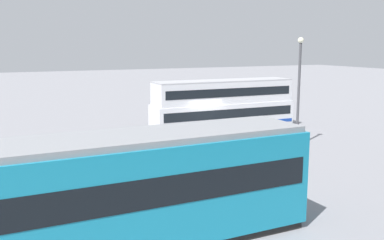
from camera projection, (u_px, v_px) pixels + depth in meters
name	position (u px, v px, depth m)	size (l,w,h in m)	color
ground_plane	(205.00, 135.00, 30.55)	(160.00, 160.00, 0.00)	gray
double_decker_bus	(223.00, 105.00, 32.02)	(10.85, 2.62, 3.71)	white
tram_yellow	(113.00, 192.00, 13.17)	(12.84, 2.92, 3.59)	teal
pedestrian_near_railing	(192.00, 149.00, 22.64)	(0.43, 0.43, 1.57)	black
pedestrian_crossing	(262.00, 143.00, 23.98)	(0.43, 0.43, 1.64)	#4C3F2D
pedestrian_railing	(224.00, 149.00, 23.24)	(8.74, 0.49, 1.08)	gray
info_sign	(162.00, 140.00, 21.28)	(1.02, 0.16, 2.44)	slate
street_lamp	(299.00, 84.00, 26.48)	(0.36, 0.36, 6.70)	#4C4C51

